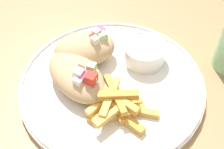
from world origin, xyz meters
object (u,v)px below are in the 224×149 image
at_px(pita_sandwich_near, 77,76).
at_px(pita_sandwich_far, 85,48).
at_px(plate, 112,84).
at_px(fries_pile, 116,104).
at_px(sauce_ramekin, 145,52).

relative_size(pita_sandwich_near, pita_sandwich_far, 1.12).
bearing_deg(plate, pita_sandwich_far, 149.86).
height_order(fries_pile, sauce_ramekin, same).
relative_size(pita_sandwich_far, sauce_ramekin, 1.71).
distance_m(plate, pita_sandwich_near, 0.07).
relative_size(plate, sauce_ramekin, 4.13).
height_order(pita_sandwich_far, sauce_ramekin, pita_sandwich_far).
xyz_separation_m(pita_sandwich_far, sauce_ramekin, (0.10, 0.03, -0.01)).
relative_size(plate, pita_sandwich_near, 2.16).
height_order(pita_sandwich_near, sauce_ramekin, pita_sandwich_near).
bearing_deg(sauce_ramekin, pita_sandwich_near, -133.27).
height_order(plate, sauce_ramekin, sauce_ramekin).
bearing_deg(fries_pile, sauce_ramekin, 83.57).
bearing_deg(sauce_ramekin, fries_pile, -96.43).
bearing_deg(pita_sandwich_near, sauce_ramekin, 80.43).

